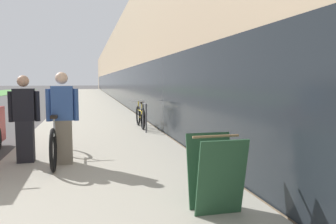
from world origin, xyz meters
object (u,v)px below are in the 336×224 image
object	(u,v)px
sandwich_board_sign	(215,173)
person_bystander	(25,119)
tandem_bicycle	(57,140)
bike_rack_hoop	(145,114)
person_rider	(63,118)
cruiser_bike_nearest	(140,116)

from	to	relation	value
sandwich_board_sign	person_bystander	bearing A→B (deg)	130.44
tandem_bicycle	bike_rack_hoop	distance (m)	3.88
person_bystander	sandwich_board_sign	world-z (taller)	person_bystander
person_rider	bike_rack_hoop	xyz separation A→B (m)	(2.09, 3.47, -0.33)
cruiser_bike_nearest	person_bystander	bearing A→B (deg)	-124.94
person_rider	cruiser_bike_nearest	xyz separation A→B (m)	(2.09, 4.28, -0.48)
sandwich_board_sign	bike_rack_hoop	bearing A→B (deg)	87.88
person_bystander	bike_rack_hoop	world-z (taller)	person_bystander
person_rider	sandwich_board_sign	world-z (taller)	person_rider
bike_rack_hoop	sandwich_board_sign	size ratio (longest dim) A/B	0.94
sandwich_board_sign	cruiser_bike_nearest	bearing A→B (deg)	88.12
person_bystander	tandem_bicycle	bearing A→B (deg)	-0.34
bike_rack_hoop	person_bystander	bearing A→B (deg)	-131.24
person_rider	sandwich_board_sign	distance (m)	3.31
tandem_bicycle	sandwich_board_sign	xyz separation A→B (m)	(1.99, -3.00, 0.06)
cruiser_bike_nearest	sandwich_board_sign	bearing A→B (deg)	-91.88
bike_rack_hoop	sandwich_board_sign	world-z (taller)	sandwich_board_sign
sandwich_board_sign	tandem_bicycle	bearing A→B (deg)	123.62
tandem_bicycle	person_bystander	world-z (taller)	person_bystander
tandem_bicycle	sandwich_board_sign	size ratio (longest dim) A/B	2.63
person_rider	cruiser_bike_nearest	bearing A→B (deg)	63.92
bike_rack_hoop	sandwich_board_sign	xyz separation A→B (m)	(-0.23, -6.18, -0.06)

